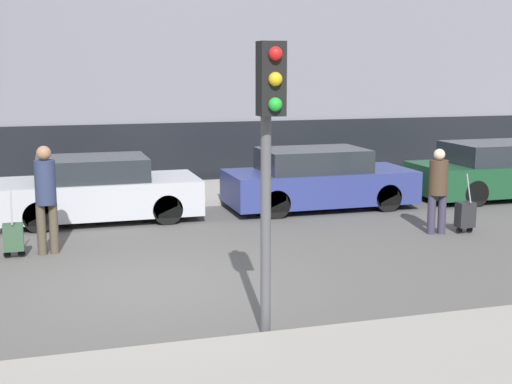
{
  "coord_description": "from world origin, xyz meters",
  "views": [
    {
      "loc": [
        -1.36,
        -9.84,
        3.09
      ],
      "look_at": [
        2.1,
        1.8,
        0.95
      ],
      "focal_mm": 50.0,
      "sensor_mm": 36.0,
      "label": 1
    }
  ],
  "objects_px": {
    "parked_car_1": "(99,190)",
    "pedestrian_left": "(46,193)",
    "traffic_light": "(269,129)",
    "pedestrian_right": "(438,186)",
    "trolley_right": "(465,215)",
    "parked_car_2": "(318,180)",
    "parked_car_3": "(504,171)",
    "trolley_left": "(13,237)"
  },
  "relations": [
    {
      "from": "parked_car_2",
      "to": "trolley_left",
      "type": "bearing_deg",
      "value": -158.57
    },
    {
      "from": "traffic_light",
      "to": "pedestrian_left",
      "type": "bearing_deg",
      "value": 117.58
    },
    {
      "from": "parked_car_2",
      "to": "parked_car_3",
      "type": "xyz_separation_m",
      "value": [
        4.79,
        -0.0,
        0.0
      ]
    },
    {
      "from": "parked_car_1",
      "to": "pedestrian_left",
      "type": "distance_m",
      "value": 2.72
    },
    {
      "from": "parked_car_2",
      "to": "pedestrian_left",
      "type": "xyz_separation_m",
      "value": [
        -5.76,
        -2.39,
        0.41
      ]
    },
    {
      "from": "parked_car_2",
      "to": "trolley_right",
      "type": "distance_m",
      "value": 3.54
    },
    {
      "from": "parked_car_2",
      "to": "parked_car_1",
      "type": "bearing_deg",
      "value": 178.85
    },
    {
      "from": "parked_car_1",
      "to": "trolley_left",
      "type": "bearing_deg",
      "value": -121.56
    },
    {
      "from": "parked_car_2",
      "to": "trolley_left",
      "type": "height_order",
      "value": "parked_car_2"
    },
    {
      "from": "parked_car_3",
      "to": "pedestrian_right",
      "type": "bearing_deg",
      "value": -140.39
    },
    {
      "from": "parked_car_3",
      "to": "trolley_left",
      "type": "height_order",
      "value": "parked_car_3"
    },
    {
      "from": "parked_car_1",
      "to": "parked_car_2",
      "type": "distance_m",
      "value": 4.72
    },
    {
      "from": "parked_car_2",
      "to": "pedestrian_right",
      "type": "distance_m",
      "value": 3.2
    },
    {
      "from": "parked_car_1",
      "to": "trolley_right",
      "type": "bearing_deg",
      "value": -25.88
    },
    {
      "from": "trolley_left",
      "to": "pedestrian_left",
      "type": "bearing_deg",
      "value": 8.79
    },
    {
      "from": "parked_car_1",
      "to": "trolley_left",
      "type": "distance_m",
      "value": 3.03
    },
    {
      "from": "trolley_right",
      "to": "traffic_light",
      "type": "relative_size",
      "value": 0.34
    },
    {
      "from": "parked_car_3",
      "to": "traffic_light",
      "type": "distance_m",
      "value": 10.88
    },
    {
      "from": "parked_car_2",
      "to": "trolley_left",
      "type": "xyz_separation_m",
      "value": [
        -6.3,
        -2.47,
        -0.29
      ]
    },
    {
      "from": "trolley_left",
      "to": "pedestrian_right",
      "type": "bearing_deg",
      "value": -3.55
    },
    {
      "from": "parked_car_1",
      "to": "trolley_left",
      "type": "relative_size",
      "value": 3.57
    },
    {
      "from": "parked_car_3",
      "to": "pedestrian_right",
      "type": "height_order",
      "value": "pedestrian_right"
    },
    {
      "from": "parked_car_3",
      "to": "traffic_light",
      "type": "bearing_deg",
      "value": -139.32
    },
    {
      "from": "parked_car_3",
      "to": "traffic_light",
      "type": "relative_size",
      "value": 1.34
    },
    {
      "from": "parked_car_3",
      "to": "pedestrian_right",
      "type": "distance_m",
      "value": 4.62
    },
    {
      "from": "parked_car_3",
      "to": "trolley_left",
      "type": "xyz_separation_m",
      "value": [
        -11.09,
        -2.47,
        -0.29
      ]
    },
    {
      "from": "pedestrian_right",
      "to": "trolley_right",
      "type": "relative_size",
      "value": 1.42
    },
    {
      "from": "trolley_right",
      "to": "traffic_light",
      "type": "xyz_separation_m",
      "value": [
        -5.12,
        -3.94,
        2.06
      ]
    },
    {
      "from": "trolley_left",
      "to": "trolley_right",
      "type": "relative_size",
      "value": 0.98
    },
    {
      "from": "pedestrian_left",
      "to": "trolley_right",
      "type": "height_order",
      "value": "pedestrian_left"
    },
    {
      "from": "parked_car_3",
      "to": "trolley_right",
      "type": "bearing_deg",
      "value": -134.62
    },
    {
      "from": "pedestrian_left",
      "to": "pedestrian_right",
      "type": "bearing_deg",
      "value": -13.24
    },
    {
      "from": "parked_car_3",
      "to": "parked_car_2",
      "type": "bearing_deg",
      "value": 180.0
    },
    {
      "from": "trolley_left",
      "to": "traffic_light",
      "type": "distance_m",
      "value": 5.78
    },
    {
      "from": "trolley_right",
      "to": "trolley_left",
      "type": "bearing_deg",
      "value": 175.88
    },
    {
      "from": "parked_car_2",
      "to": "pedestrian_right",
      "type": "bearing_deg",
      "value": -67.26
    },
    {
      "from": "pedestrian_right",
      "to": "trolley_right",
      "type": "xyz_separation_m",
      "value": [
        0.54,
        -0.11,
        -0.55
      ]
    },
    {
      "from": "trolley_right",
      "to": "traffic_light",
      "type": "height_order",
      "value": "traffic_light"
    },
    {
      "from": "parked_car_1",
      "to": "traffic_light",
      "type": "bearing_deg",
      "value": -79.05
    },
    {
      "from": "pedestrian_left",
      "to": "parked_car_1",
      "type": "bearing_deg",
      "value": 58.68
    },
    {
      "from": "trolley_right",
      "to": "traffic_light",
      "type": "distance_m",
      "value": 6.78
    },
    {
      "from": "traffic_light",
      "to": "parked_car_2",
      "type": "bearing_deg",
      "value": 64.4
    }
  ]
}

